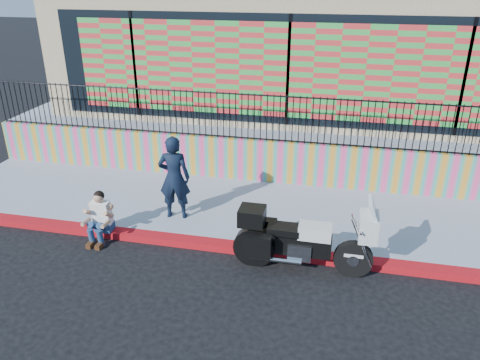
# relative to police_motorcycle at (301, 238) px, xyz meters

# --- Properties ---
(ground) EXTENTS (90.00, 90.00, 0.00)m
(ground) POSITION_rel_police_motorcycle_xyz_m (-0.88, 0.35, -0.67)
(ground) COLOR black
(ground) RESTS_ON ground
(red_curb) EXTENTS (16.00, 0.30, 0.15)m
(red_curb) POSITION_rel_police_motorcycle_xyz_m (-0.88, 0.35, -0.59)
(red_curb) COLOR #AB0C1F
(red_curb) RESTS_ON ground
(sidewalk) EXTENTS (16.00, 3.00, 0.15)m
(sidewalk) POSITION_rel_police_motorcycle_xyz_m (-0.88, 2.00, -0.59)
(sidewalk) COLOR #8F94AB
(sidewalk) RESTS_ON ground
(mural_wall) EXTENTS (16.00, 0.20, 1.10)m
(mural_wall) POSITION_rel_police_motorcycle_xyz_m (-0.88, 3.60, 0.03)
(mural_wall) COLOR #F84186
(mural_wall) RESTS_ON sidewalk
(metal_fence) EXTENTS (15.80, 0.04, 1.20)m
(metal_fence) POSITION_rel_police_motorcycle_xyz_m (-0.88, 3.60, 1.18)
(metal_fence) COLOR black
(metal_fence) RESTS_ON mural_wall
(elevated_platform) EXTENTS (16.00, 10.00, 1.25)m
(elevated_platform) POSITION_rel_police_motorcycle_xyz_m (-0.88, 8.70, -0.04)
(elevated_platform) COLOR #8F94AB
(elevated_platform) RESTS_ON ground
(storefront_building) EXTENTS (14.00, 8.06, 4.00)m
(storefront_building) POSITION_rel_police_motorcycle_xyz_m (-0.88, 8.48, 2.58)
(storefront_building) COLOR tan
(storefront_building) RESTS_ON elevated_platform
(police_motorcycle) EXTENTS (2.56, 0.85, 1.60)m
(police_motorcycle) POSITION_rel_police_motorcycle_xyz_m (0.00, 0.00, 0.00)
(police_motorcycle) COLOR black
(police_motorcycle) RESTS_ON ground
(police_officer) EXTENTS (0.74, 0.54, 1.89)m
(police_officer) POSITION_rel_police_motorcycle_xyz_m (-2.89, 1.23, 0.43)
(police_officer) COLOR black
(police_officer) RESTS_ON sidewalk
(seated_man) EXTENTS (0.54, 0.71, 1.06)m
(seated_man) POSITION_rel_police_motorcycle_xyz_m (-4.18, 0.12, -0.22)
(seated_man) COLOR navy
(seated_man) RESTS_ON ground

